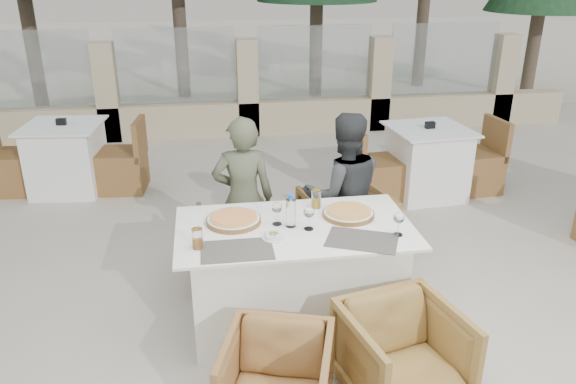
{
  "coord_description": "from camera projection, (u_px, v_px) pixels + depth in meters",
  "views": [
    {
      "loc": [
        -0.66,
        -3.39,
        2.44
      ],
      "look_at": [
        -0.09,
        0.28,
        0.9
      ],
      "focal_mm": 35.0,
      "sensor_mm": 36.0,
      "label": 1
    }
  ],
  "objects": [
    {
      "name": "ground",
      "position": [
        306.0,
        318.0,
        4.13
      ],
      "size": [
        80.0,
        80.0,
        0.0
      ],
      "primitive_type": "plane",
      "color": "#BEB5A3",
      "rests_on": "ground"
    },
    {
      "name": "sand_patch",
      "position": [
        222.0,
        47.0,
        16.91
      ],
      "size": [
        30.0,
        16.0,
        0.01
      ],
      "primitive_type": "cube",
      "color": "beige",
      "rests_on": "ground"
    },
    {
      "name": "perimeter_wall_far",
      "position": [
        247.0,
        81.0,
        8.2
      ],
      "size": [
        10.0,
        0.34,
        1.6
      ],
      "primitive_type": null,
      "color": "#C7B48C",
      "rests_on": "ground"
    },
    {
      "name": "dining_table",
      "position": [
        294.0,
        276.0,
        3.94
      ],
      "size": [
        1.6,
        0.9,
        0.77
      ],
      "primitive_type": null,
      "color": "white",
      "rests_on": "ground"
    },
    {
      "name": "placemat_near_left",
      "position": [
        237.0,
        250.0,
        3.48
      ],
      "size": [
        0.45,
        0.3,
        0.0
      ],
      "primitive_type": "cube",
      "rotation": [
        0.0,
        0.0,
        -0.01
      ],
      "color": "#57534B",
      "rests_on": "dining_table"
    },
    {
      "name": "placemat_near_right",
      "position": [
        362.0,
        240.0,
        3.61
      ],
      "size": [
        0.53,
        0.46,
        0.0
      ],
      "primitive_type": "cube",
      "rotation": [
        0.0,
        0.0,
        -0.41
      ],
      "color": "#514B45",
      "rests_on": "dining_table"
    },
    {
      "name": "pizza_left",
      "position": [
        234.0,
        219.0,
        3.84
      ],
      "size": [
        0.43,
        0.43,
        0.05
      ],
      "primitive_type": "cylinder",
      "rotation": [
        0.0,
        0.0,
        -0.15
      ],
      "color": "#E9561F",
      "rests_on": "dining_table"
    },
    {
      "name": "pizza_right",
      "position": [
        348.0,
        213.0,
        3.94
      ],
      "size": [
        0.45,
        0.45,
        0.05
      ],
      "primitive_type": "cylinder",
      "rotation": [
        0.0,
        0.0,
        0.29
      ],
      "color": "#CD5F1C",
      "rests_on": "dining_table"
    },
    {
      "name": "water_bottle",
      "position": [
        291.0,
        211.0,
        3.75
      ],
      "size": [
        0.08,
        0.08,
        0.23
      ],
      "primitive_type": "cylinder",
      "rotation": [
        0.0,
        0.0,
        0.2
      ],
      "color": "#AACADF",
      "rests_on": "dining_table"
    },
    {
      "name": "wine_glass_centre",
      "position": [
        277.0,
        212.0,
        3.79
      ],
      "size": [
        0.1,
        0.1,
        0.18
      ],
      "primitive_type": null,
      "rotation": [
        0.0,
        0.0,
        -0.35
      ],
      "color": "white",
      "rests_on": "dining_table"
    },
    {
      "name": "wine_glass_near",
      "position": [
        309.0,
        217.0,
        3.72
      ],
      "size": [
        0.09,
        0.09,
        0.18
      ],
      "primitive_type": null,
      "rotation": [
        0.0,
        0.0,
        0.24
      ],
      "color": "silver",
      "rests_on": "dining_table"
    },
    {
      "name": "wine_glass_corner",
      "position": [
        399.0,
        222.0,
        3.64
      ],
      "size": [
        0.08,
        0.08,
        0.18
      ],
      "primitive_type": null,
      "rotation": [
        0.0,
        0.0,
        0.0
      ],
      "color": "silver",
      "rests_on": "dining_table"
    },
    {
      "name": "beer_glass_left",
      "position": [
        197.0,
        238.0,
        3.49
      ],
      "size": [
        0.07,
        0.07,
        0.13
      ],
      "primitive_type": "cylinder",
      "rotation": [
        0.0,
        0.0,
        -0.08
      ],
      "color": "orange",
      "rests_on": "dining_table"
    },
    {
      "name": "beer_glass_right",
      "position": [
        316.0,
        199.0,
        4.06
      ],
      "size": [
        0.08,
        0.08,
        0.14
      ],
      "primitive_type": "cylinder",
      "rotation": [
        0.0,
        0.0,
        0.1
      ],
      "color": "gold",
      "rests_on": "dining_table"
    },
    {
      "name": "olive_dish",
      "position": [
        274.0,
        235.0,
        3.63
      ],
      "size": [
        0.13,
        0.13,
        0.04
      ],
      "primitive_type": null,
      "rotation": [
        0.0,
        0.0,
        -0.23
      ],
      "color": "silver",
      "rests_on": "dining_table"
    },
    {
      "name": "armchair_far_left",
      "position": [
        235.0,
        240.0,
        4.69
      ],
      "size": [
        0.62,
        0.63,
        0.54
      ],
      "primitive_type": "imported",
      "rotation": [
        0.0,
        0.0,
        3.21
      ],
      "color": "brown",
      "rests_on": "ground"
    },
    {
      "name": "armchair_far_right",
      "position": [
        345.0,
        225.0,
        4.85
      ],
      "size": [
        0.81,
        0.82,
        0.63
      ],
      "primitive_type": "imported",
      "rotation": [
        0.0,
        0.0,
        3.36
      ],
      "color": "olive",
      "rests_on": "ground"
    },
    {
      "name": "armchair_near_left",
      "position": [
        277.0,
        382.0,
        3.11
      ],
      "size": [
        0.74,
        0.75,
        0.55
      ],
      "primitive_type": "imported",
      "rotation": [
        0.0,
        0.0,
        -0.3
      ],
      "color": "olive",
      "rests_on": "ground"
    },
    {
      "name": "armchair_near_right",
      "position": [
        403.0,
        356.0,
        3.27
      ],
      "size": [
        0.77,
        0.79,
        0.6
      ],
      "primitive_type": "imported",
      "rotation": [
        0.0,
        0.0,
        0.22
      ],
      "color": "olive",
      "rests_on": "ground"
    },
    {
      "name": "diner_left",
      "position": [
        243.0,
        198.0,
        4.48
      ],
      "size": [
        0.5,
        0.34,
        1.35
      ],
      "primitive_type": "imported",
      "rotation": [
        0.0,
        0.0,
        3.1
      ],
      "color": "#545A41",
      "rests_on": "ground"
    },
    {
      "name": "diner_right",
      "position": [
        344.0,
        195.0,
        4.52
      ],
      "size": [
        0.67,
        0.52,
        1.37
      ],
      "primitive_type": "imported",
      "rotation": [
        0.0,
        0.0,
        3.13
      ],
      "color": "#323537",
      "rests_on": "ground"
    },
    {
      "name": "bg_table_a",
      "position": [
        67.0,
        158.0,
        6.28
      ],
      "size": [
        1.72,
        0.99,
        0.77
      ],
      "primitive_type": null,
      "rotation": [
        0.0,
        0.0,
        -0.1
      ],
      "color": "white",
      "rests_on": "ground"
    },
    {
      "name": "bg_table_b",
      "position": [
        426.0,
        162.0,
        6.16
      ],
      "size": [
        1.71,
        0.96,
        0.77
      ],
      "primitive_type": null,
      "rotation": [
        0.0,
        0.0,
        0.09
      ],
      "color": "white",
      "rests_on": "ground"
    }
  ]
}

